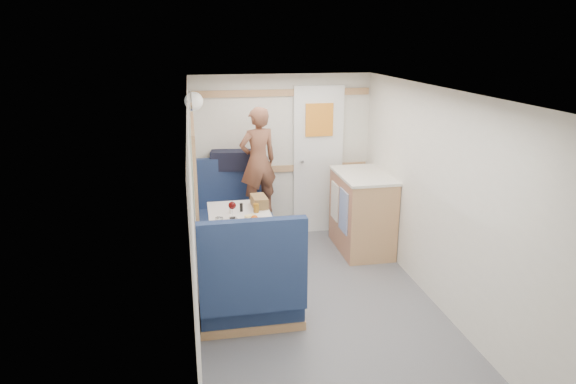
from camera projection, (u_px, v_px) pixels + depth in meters
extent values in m
plane|color=#515156|center=(327.00, 324.00, 4.51)|extent=(4.50, 4.50, 0.00)
plane|color=silver|center=(333.00, 94.00, 3.92)|extent=(4.50, 4.50, 0.00)
cube|color=silver|center=(282.00, 156.00, 6.33)|extent=(2.20, 0.02, 2.00)
cube|color=silver|center=(194.00, 226.00, 4.02)|extent=(0.02, 4.50, 2.00)
cube|color=silver|center=(453.00, 209.00, 4.41)|extent=(0.02, 4.50, 2.00)
cube|color=#A6684B|center=(282.00, 169.00, 6.35)|extent=(2.15, 0.02, 0.08)
cube|color=#A6684B|center=(282.00, 93.00, 6.08)|extent=(2.15, 0.02, 0.08)
cube|color=#97A58C|center=(193.00, 165.00, 4.89)|extent=(0.04, 1.30, 0.72)
cube|color=white|center=(318.00, 161.00, 6.40)|extent=(0.62, 0.04, 1.86)
cube|color=orange|center=(319.00, 120.00, 6.22)|extent=(0.34, 0.03, 0.40)
cylinder|color=silver|center=(302.00, 161.00, 6.31)|extent=(0.04, 0.10, 0.04)
cube|color=white|center=(240.00, 216.00, 5.13)|extent=(0.62, 0.92, 0.04)
cylinder|color=silver|center=(241.00, 249.00, 5.23)|extent=(0.08, 0.08, 0.66)
cylinder|color=silver|center=(242.00, 278.00, 5.33)|extent=(0.36, 0.36, 0.03)
cube|color=#162348|center=(235.00, 232.00, 6.02)|extent=(0.88, 0.50, 0.45)
cube|color=#162348|center=(231.00, 190.00, 6.16)|extent=(0.88, 0.10, 0.80)
cube|color=#A6684B|center=(235.00, 246.00, 6.07)|extent=(0.90, 0.52, 0.08)
cube|color=#162348|center=(250.00, 297.00, 4.52)|extent=(0.88, 0.50, 0.45)
cube|color=#162348|center=(253.00, 267.00, 4.13)|extent=(0.88, 0.10, 0.80)
cube|color=#A6684B|center=(251.00, 316.00, 4.57)|extent=(0.90, 0.52, 0.08)
cube|color=#A6684B|center=(231.00, 171.00, 6.13)|extent=(0.90, 0.14, 0.04)
sphere|color=white|center=(194.00, 101.00, 5.55)|extent=(0.20, 0.20, 0.20)
cube|color=#A6684B|center=(362.00, 213.00, 5.98)|extent=(0.54, 0.90, 0.90)
cube|color=silver|center=(364.00, 175.00, 5.84)|extent=(0.56, 0.92, 0.03)
cube|color=#5972B2|center=(343.00, 211.00, 5.73)|extent=(0.01, 0.30, 0.48)
cube|color=silver|center=(335.00, 201.00, 6.07)|extent=(0.01, 0.28, 0.44)
imported|color=brown|center=(258.00, 161.00, 5.82)|extent=(0.52, 0.42, 1.23)
cube|color=black|center=(231.00, 160.00, 6.09)|extent=(0.50, 0.30, 0.23)
cube|color=white|center=(254.00, 221.00, 4.91)|extent=(0.32, 0.38, 0.02)
sphere|color=orange|center=(254.00, 219.00, 4.84)|extent=(0.07, 0.07, 0.07)
cube|color=#EAD887|center=(250.00, 217.00, 4.95)|extent=(0.11, 0.09, 0.03)
cylinder|color=white|center=(233.00, 218.00, 5.02)|extent=(0.06, 0.06, 0.01)
cylinder|color=white|center=(232.00, 213.00, 5.01)|extent=(0.01, 0.01, 0.10)
sphere|color=#410707|center=(232.00, 205.00, 4.98)|extent=(0.08, 0.08, 0.08)
cylinder|color=white|center=(219.00, 223.00, 4.71)|extent=(0.07, 0.07, 0.12)
cylinder|color=brown|center=(256.00, 208.00, 5.17)|extent=(0.06, 0.06, 0.09)
cylinder|color=black|center=(241.00, 207.00, 5.20)|extent=(0.03, 0.03, 0.09)
cylinder|color=silver|center=(231.00, 209.00, 5.15)|extent=(0.03, 0.03, 0.08)
cube|color=brown|center=(259.00, 201.00, 5.34)|extent=(0.16, 0.28, 0.11)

